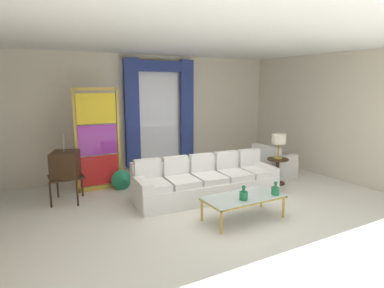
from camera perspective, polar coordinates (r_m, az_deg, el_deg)
name	(u,v)px	position (r m, az deg, el deg)	size (l,w,h in m)	color
ground_plane	(213,206)	(6.27, 3.75, -10.82)	(16.00, 16.00, 0.00)	silver
wall_rear	(150,114)	(8.60, -7.37, 5.17)	(8.00, 0.12, 3.00)	beige
wall_right	(324,115)	(8.83, 22.01, 4.64)	(0.12, 7.00, 3.00)	beige
ceiling_slab	(193,45)	(6.58, 0.09, 16.96)	(8.00, 7.60, 0.04)	white
curtained_window	(160,105)	(8.52, -5.57, 6.78)	(2.00, 0.17, 2.70)	white
couch_white_long	(205,182)	(6.69, 2.31, -6.66)	(2.98, 1.17, 0.86)	white
coffee_table	(243,198)	(5.64, 8.97, -9.30)	(1.37, 0.65, 0.41)	silver
bottle_blue_decanter	(244,195)	(5.43, 8.99, -8.76)	(0.13, 0.13, 0.24)	#196B3D
bottle_crystal_tall	(275,190)	(5.80, 14.34, -7.78)	(0.13, 0.13, 0.23)	#196B3D
vintage_tv	(65,165)	(6.75, -21.24, -3.51)	(0.68, 0.73, 1.35)	#382314
armchair_white	(273,165)	(8.37, 13.90, -3.61)	(0.87, 0.86, 0.80)	white
stained_glass_divider	(98,142)	(7.23, -16.09, 0.35)	(0.95, 0.05, 2.20)	gold
peacock_figurine	(123,181)	(7.25, -11.97, -6.26)	(0.44, 0.60, 0.50)	beige
round_side_table	(277,169)	(7.77, 14.68, -4.20)	(0.48, 0.48, 0.59)	#382314
table_lamp_brass	(279,140)	(7.64, 14.91, 0.69)	(0.32, 0.32, 0.57)	#B29338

